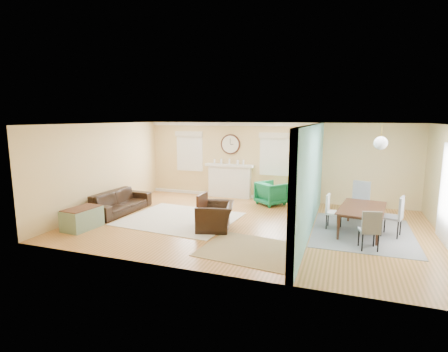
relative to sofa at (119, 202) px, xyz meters
The scene contains 27 objects.
floor 3.94m from the sofa, ahead, with size 9.00×9.00×0.00m, color #956228.
wall_back 5.09m from the sofa, 38.21° to the left, with size 9.00×0.02×2.60m, color #E0BC75.
wall_front 4.99m from the sofa, 36.54° to the right, with size 9.00×0.02×2.60m, color #E0BC75.
wall_left 1.15m from the sofa, behind, with size 0.02×6.00×2.60m, color #E0BC75.
ceiling 4.54m from the sofa, ahead, with size 9.00×6.00×0.02m, color white.
partition 5.55m from the sofa, ahead, with size 0.17×6.00×2.60m.
fireplace 3.85m from the sofa, 50.76° to the left, with size 1.70×0.30×1.17m.
wall_clock 4.19m from the sofa, 51.56° to the left, with size 0.70×0.07×0.70m.
window_left 3.44m from the sofa, 73.94° to the left, with size 1.05×0.13×1.42m.
window_right 5.18m from the sofa, 37.43° to the left, with size 1.05×0.13×1.42m.
pendant 7.18m from the sofa, ahead, with size 0.30×0.30×0.55m.
rug_cream 2.01m from the sofa, ahead, with size 2.94×2.54×0.02m, color silver.
rug_jute 4.73m from the sofa, 19.75° to the right, with size 2.05×1.68×0.01m, color #9B8A5A.
rug_grey 6.71m from the sofa, ahead, with size 2.31×2.89×0.01m, color gray.
sofa is the anchor object (origin of this frame).
eames_chair 3.26m from the sofa, ahead, with size 1.02×0.89×0.66m, color black.
green_chair 4.69m from the sofa, 30.96° to the left, with size 0.79×0.81×0.74m, color #056135.
trunk 1.60m from the sofa, 88.15° to the right, with size 0.64×0.97×0.54m.
credenza 5.30m from the sofa, 16.65° to the left, with size 0.55×1.63×0.80m.
tv 5.34m from the sofa, 16.71° to the left, with size 1.05×0.14×0.60m, color black.
garden_stool 5.13m from the sofa, ahead, with size 0.33×0.33×0.48m, color white.
potted_plant 5.14m from the sofa, ahead, with size 0.37×0.32×0.41m, color #337F33.
dining_table 6.70m from the sofa, ahead, with size 1.79×1.00×0.63m, color #4C2414.
dining_chair_n 6.80m from the sofa, 13.17° to the left, with size 0.57×0.57×1.04m.
dining_chair_s 6.80m from the sofa, ahead, with size 0.46×0.46×0.87m.
dining_chair_w 6.03m from the sofa, ahead, with size 0.42×0.42×0.87m.
dining_chair_e 7.32m from the sofa, ahead, with size 0.53×0.53×0.97m.
Camera 1 is at (2.29, -8.48, 2.76)m, focal length 28.00 mm.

